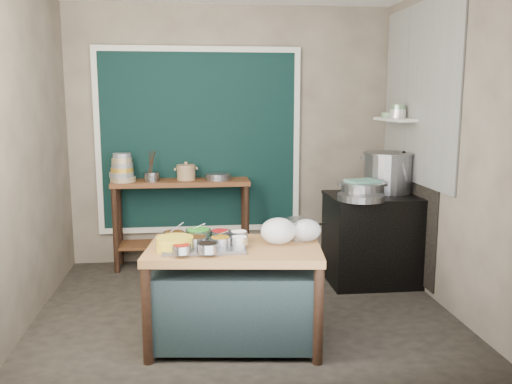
{
  "coord_description": "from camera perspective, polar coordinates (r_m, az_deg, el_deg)",
  "views": [
    {
      "loc": [
        -0.41,
        -4.49,
        1.8
      ],
      "look_at": [
        0.14,
        0.25,
        0.98
      ],
      "focal_mm": 38.0,
      "sensor_mm": 36.0,
      "label": 1
    }
  ],
  "objects": [
    {
      "name": "stock_pot",
      "position": [
        5.58,
        13.73,
        2.02
      ],
      "size": [
        0.62,
        0.62,
        0.4
      ],
      "primitive_type": null,
      "rotation": [
        0.0,
        0.0,
        -0.24
      ],
      "color": "gray",
      "rests_on": "stove_top"
    },
    {
      "name": "condiment_tray",
      "position": [
        3.92,
        -5.44,
        -5.68
      ],
      "size": [
        0.59,
        0.43,
        0.03
      ],
      "primitive_type": "cube",
      "rotation": [
        0.0,
        0.0,
        -0.03
      ],
      "color": "gray",
      "rests_on": "prep_table"
    },
    {
      "name": "right_wall",
      "position": [
        5.0,
        19.21,
        4.58
      ],
      "size": [
        0.02,
        3.0,
        2.8
      ],
      "primitive_type": "cube",
      "color": "gray",
      "rests_on": "floor"
    },
    {
      "name": "plastic_bag_b",
      "position": [
        4.08,
        5.31,
        -4.03
      ],
      "size": [
        0.24,
        0.21,
        0.17
      ],
      "primitive_type": "ellipsoid",
      "rotation": [
        0.0,
        0.0,
        0.08
      ],
      "color": "white",
      "rests_on": "prep_table"
    },
    {
      "name": "wall_shelf",
      "position": [
        5.72,
        14.44,
        7.41
      ],
      "size": [
        0.22,
        0.7,
        0.03
      ],
      "primitive_type": "cube",
      "color": "beige",
      "rests_on": "right_wall"
    },
    {
      "name": "curtain_panel",
      "position": [
        5.98,
        -6.01,
        5.35
      ],
      "size": [
        2.1,
        0.02,
        1.9
      ],
      "primitive_type": "cube",
      "color": "black",
      "rests_on": "back_wall"
    },
    {
      "name": "saucepan",
      "position": [
        4.17,
        4.47,
        -3.9
      ],
      "size": [
        0.35,
        0.35,
        0.15
      ],
      "primitive_type": null,
      "rotation": [
        0.0,
        0.0,
        0.41
      ],
      "color": "gray",
      "rests_on": "prep_table"
    },
    {
      "name": "left_wall",
      "position": [
        4.71,
        -23.29,
        4.04
      ],
      "size": [
        0.02,
        3.0,
        2.8
      ],
      "primitive_type": "cube",
      "color": "gray",
      "rests_on": "floor"
    },
    {
      "name": "soot_patch",
      "position": [
        5.68,
        15.81,
        -1.83
      ],
      "size": [
        0.01,
        1.3,
        1.3
      ],
      "primitive_type": "cube",
      "color": "black",
      "rests_on": "right_wall"
    },
    {
      "name": "steamer",
      "position": [
        5.27,
        11.15,
        0.26
      ],
      "size": [
        0.51,
        0.51,
        0.14
      ],
      "primitive_type": null,
      "rotation": [
        0.0,
        0.0,
        -0.2
      ],
      "color": "gray",
      "rests_on": "stove_top"
    },
    {
      "name": "yellow_basin",
      "position": [
        3.86,
        -8.52,
        -5.43
      ],
      "size": [
        0.3,
        0.3,
        0.1
      ],
      "primitive_type": "cylinder",
      "rotation": [
        0.0,
        0.0,
        -0.19
      ],
      "color": "gold",
      "rests_on": "prep_table"
    },
    {
      "name": "condiment_bowls",
      "position": [
        3.93,
        -5.8,
        -4.99
      ],
      "size": [
        0.64,
        0.52,
        0.07
      ],
      "color": "gray",
      "rests_on": "condiment_tray"
    },
    {
      "name": "shelf_bowl_stack",
      "position": [
        5.65,
        14.73,
        8.16
      ],
      "size": [
        0.17,
        0.17,
        0.13
      ],
      "color": "silver",
      "rests_on": "wall_shelf"
    },
    {
      "name": "plastic_bag_a",
      "position": [
        3.99,
        2.35,
        -4.12
      ],
      "size": [
        0.27,
        0.23,
        0.2
      ],
      "primitive_type": "ellipsoid",
      "rotation": [
        0.0,
        0.0,
        0.05
      ],
      "color": "white",
      "rests_on": "prep_table"
    },
    {
      "name": "shallow_pan",
      "position": [
        5.1,
        11.0,
        -0.53
      ],
      "size": [
        0.49,
        0.49,
        0.06
      ],
      "primitive_type": "cylinder",
      "rotation": [
        0.0,
        0.0,
        0.13
      ],
      "color": "gray",
      "rests_on": "stove_top"
    },
    {
      "name": "utensil_cup",
      "position": [
        5.79,
        -10.91,
        1.6
      ],
      "size": [
        0.21,
        0.21,
        0.1
      ],
      "primitive_type": "cylinder",
      "rotation": [
        0.0,
        0.0,
        0.37
      ],
      "color": "gray",
      "rests_on": "back_counter"
    },
    {
      "name": "pot_lid",
      "position": [
        5.56,
        15.01,
        2.0
      ],
      "size": [
        0.18,
        0.43,
        0.42
      ],
      "primitive_type": "cylinder",
      "rotation": [
        0.0,
        1.36,
        -0.18
      ],
      "color": "gray",
      "rests_on": "stove_top"
    },
    {
      "name": "prep_table",
      "position": [
        4.07,
        -2.28,
        -10.81
      ],
      "size": [
        1.33,
        0.86,
        0.75
      ],
      "primitive_type": "cube",
      "rotation": [
        0.0,
        0.0,
        -0.12
      ],
      "color": "brown",
      "rests_on": "floor"
    },
    {
      "name": "wide_bowl",
      "position": [
        5.81,
        -4.0,
        1.62
      ],
      "size": [
        0.34,
        0.34,
        0.07
      ],
      "primitive_type": "cylinder",
      "rotation": [
        0.0,
        0.0,
        -0.34
      ],
      "color": "gray",
      "rests_on": "back_counter"
    },
    {
      "name": "back_wall",
      "position": [
        6.03,
        -2.68,
        5.9
      ],
      "size": [
        3.5,
        0.02,
        2.8
      ],
      "primitive_type": "cube",
      "color": "gray",
      "rests_on": "floor"
    },
    {
      "name": "shelf_bowl_green",
      "position": [
        5.91,
        13.74,
        7.88
      ],
      "size": [
        0.16,
        0.16,
        0.05
      ],
      "primitive_type": "cylinder",
      "rotation": [
        0.0,
        0.0,
        0.22
      ],
      "color": "gray",
      "rests_on": "wall_shelf"
    },
    {
      "name": "stove_block",
      "position": [
        5.51,
        12.3,
        -4.96
      ],
      "size": [
        0.9,
        0.68,
        0.85
      ],
      "primitive_type": "cube",
      "color": "black",
      "rests_on": "floor"
    },
    {
      "name": "back_counter",
      "position": [
        5.92,
        -7.78,
        -3.3
      ],
      "size": [
        1.45,
        0.4,
        0.95
      ],
      "primitive_type": "cube",
      "color": "brown",
      "rests_on": "floor"
    },
    {
      "name": "tile_panel",
      "position": [
        5.48,
        16.72,
        9.83
      ],
      "size": [
        0.02,
        1.7,
        1.7
      ],
      "primitive_type": "cube",
      "color": "#B2B2AA",
      "rests_on": "right_wall"
    },
    {
      "name": "floor",
      "position": [
        4.86,
        -1.31,
        -12.16
      ],
      "size": [
        3.5,
        3.0,
        0.02
      ],
      "primitive_type": "cube",
      "color": "#302B24",
      "rests_on": "ground"
    },
    {
      "name": "stove_top",
      "position": [
        5.42,
        12.47,
        -0.46
      ],
      "size": [
        0.92,
        0.69,
        0.03
      ],
      "primitive_type": "cube",
      "color": "black",
      "rests_on": "stove_block"
    },
    {
      "name": "ceramic_crock",
      "position": [
        5.84,
        -7.37,
        1.97
      ],
      "size": [
        0.25,
        0.25,
        0.14
      ],
      "primitive_type": null,
      "rotation": [
        0.0,
        0.0,
        0.21
      ],
      "color": "#987253",
      "rests_on": "back_counter"
    },
    {
      "name": "green_cloth",
      "position": [
        5.26,
        11.18,
        1.14
      ],
      "size": [
        0.34,
        0.3,
        0.02
      ],
      "primitive_type": "cube",
      "rotation": [
        0.0,
        0.0,
        0.28
      ],
      "color": "slate",
      "rests_on": "steamer"
    },
    {
      "name": "bowl_stack",
      "position": [
        5.83,
        -13.91,
        2.34
      ],
      "size": [
        0.27,
        0.27,
        0.3
      ],
      "color": "tan",
      "rests_on": "back_counter"
    },
    {
      "name": "curtain_frame",
      "position": [
        5.97,
        -6.01,
        5.34
      ],
      "size": [
        2.22,
        0.03,
        2.02
      ],
      "primitive_type": null,
      "color": "beige",
      "rests_on": "back_wall"
    }
  ]
}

